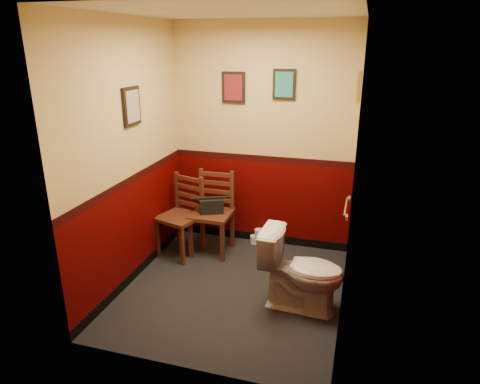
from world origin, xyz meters
name	(u,v)px	position (x,y,z in m)	size (l,w,h in m)	color
floor	(233,289)	(0.00, 0.00, 0.00)	(2.20, 2.40, 0.00)	black
ceiling	(232,11)	(0.00, 0.00, 2.70)	(2.20, 2.40, 0.00)	silver
wall_back	(262,139)	(0.00, 1.20, 1.35)	(2.20, 2.70, 0.00)	#440203
wall_front	(181,211)	(0.00, -1.20, 1.35)	(2.20, 2.70, 0.00)	#440203
wall_left	(129,157)	(-1.10, 0.00, 1.35)	(2.40, 2.70, 0.00)	#440203
wall_right	(352,175)	(1.10, 0.00, 1.35)	(2.40, 2.70, 0.00)	#440203
grab_bar	(346,207)	(1.07, 0.25, 0.95)	(0.05, 0.56, 0.06)	silver
framed_print_back_a	(233,87)	(-0.35, 1.18, 1.95)	(0.28, 0.04, 0.36)	black
framed_print_back_b	(284,84)	(0.25, 1.18, 2.00)	(0.26, 0.04, 0.34)	black
framed_print_left	(132,106)	(-1.08, 0.10, 1.85)	(0.04, 0.30, 0.38)	black
framed_print_right	(359,87)	(1.08, 0.60, 2.05)	(0.04, 0.34, 0.28)	olive
toilet	(302,271)	(0.72, -0.11, 0.39)	(0.45, 0.80, 0.79)	white
toilet_brush	(319,305)	(0.90, -0.12, 0.06)	(0.10, 0.10, 0.38)	silver
chair_left	(182,216)	(-0.84, 0.63, 0.48)	(0.56, 0.56, 0.96)	#502618
chair_right	(213,213)	(-0.50, 0.79, 0.50)	(0.47, 0.47, 0.99)	#502618
handbag	(211,206)	(-0.50, 0.75, 0.61)	(0.31, 0.24, 0.20)	black
tp_stack	(259,238)	(0.00, 1.12, 0.08)	(0.23, 0.12, 0.20)	silver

